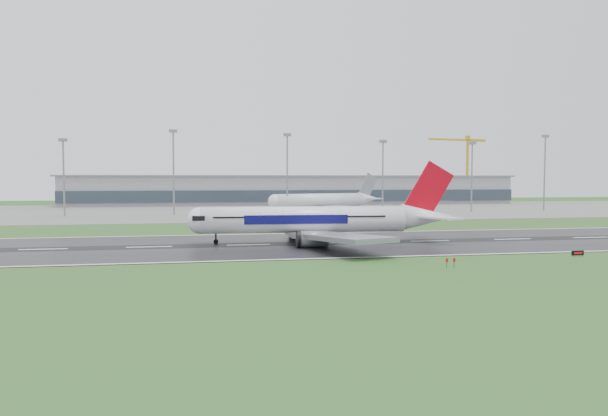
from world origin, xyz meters
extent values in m
plane|color=#25521E|center=(0.00, 0.00, 0.00)|extent=(520.00, 520.00, 0.00)
cube|color=black|center=(0.00, 0.00, 0.05)|extent=(400.00, 45.00, 0.10)
cube|color=slate|center=(0.00, 125.00, 0.04)|extent=(400.00, 130.00, 0.08)
cube|color=gray|center=(0.00, 185.00, 7.50)|extent=(240.00, 36.00, 15.00)
cylinder|color=gray|center=(-99.90, 100.00, 13.74)|extent=(0.64, 0.64, 27.48)
cylinder|color=gray|center=(-60.54, 100.00, 15.67)|extent=(0.64, 0.64, 31.34)
cylinder|color=gray|center=(-16.83, 100.00, 15.29)|extent=(0.64, 0.64, 30.57)
cylinder|color=gray|center=(22.54, 100.00, 14.25)|extent=(0.64, 0.64, 28.51)
cylinder|color=gray|center=(61.64, 100.00, 14.12)|extent=(0.64, 0.64, 28.25)
cylinder|color=gray|center=(95.45, 100.00, 15.78)|extent=(0.64, 0.64, 31.56)
camera|label=1|loc=(-48.81, -112.87, 13.74)|focal=32.20mm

